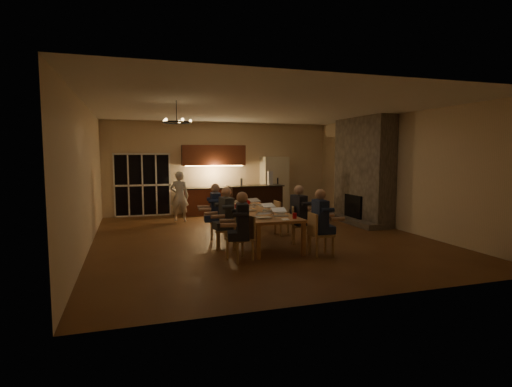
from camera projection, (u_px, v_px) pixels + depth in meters
The scene contains 45 objects.
floor at pixel (260, 237), 10.07m from camera, with size 9.00×9.00×0.00m, color brown.
back_wall at pixel (221, 168), 14.20m from camera, with size 8.00×0.04×3.20m, color beige.
left_wall at pixel (86, 177), 8.71m from camera, with size 0.04×9.00×3.20m, color beige.
right_wall at pixel (397, 172), 11.12m from camera, with size 0.04×9.00×3.20m, color beige.
ceiling at pixel (260, 108), 9.75m from camera, with size 8.00×9.00×0.04m, color white.
french_doors at pixel (143, 185), 13.40m from camera, with size 1.86×0.08×2.10m, color black.
fireplace at pixel (363, 170), 12.16m from camera, with size 0.58×2.50×3.20m, color #6D6055.
kitchenette at pixel (214, 180), 13.85m from camera, with size 2.24×0.68×2.40m, color #5E291A, non-canonical shape.
refrigerator at pixel (274, 184), 14.48m from camera, with size 0.90×0.68×2.00m, color beige.
dining_table at pixel (258, 226), 9.55m from camera, with size 1.10×3.21×0.75m, color tan.
bar_island at pixel (255, 202), 13.05m from camera, with size 1.79×0.68×1.08m, color black.
chair_left_near at pixel (240, 238), 7.84m from camera, with size 0.44×0.44×0.89m, color tan, non-canonical shape.
chair_left_mid at pixel (226, 229), 8.78m from camera, with size 0.44×0.44×0.89m, color tan, non-canonical shape.
chair_left_far at pixel (219, 221), 9.89m from camera, with size 0.44×0.44×0.89m, color tan, non-canonical shape.
chair_right_near at pixel (321, 234), 8.28m from camera, with size 0.44×0.44×0.89m, color tan, non-canonical shape.
chair_right_mid at pixel (301, 225), 9.35m from camera, with size 0.44×0.44×0.89m, color tan, non-canonical shape.
chair_right_far at pixel (284, 218), 10.38m from camera, with size 0.44×0.44×0.89m, color tan, non-canonical shape.
person_left_near at pixel (242, 227), 7.71m from camera, with size 0.60×0.60×1.38m, color #23242D, non-canonical shape.
person_right_near at pixel (320, 222), 8.31m from camera, with size 0.60×0.60×1.38m, color navy, non-canonical shape.
person_left_mid at pixel (227, 218), 8.80m from camera, with size 0.60×0.60×1.38m, color #3E4549, non-canonical shape.
person_right_mid at pixel (299, 215), 9.28m from camera, with size 0.60×0.60×1.38m, color #23242D, non-canonical shape.
person_left_far at pixel (216, 211), 9.82m from camera, with size 0.60×0.60×1.38m, color navy, non-canonical shape.
standing_person at pixel (179, 196), 12.41m from camera, with size 0.57×0.38×1.57m, color silver.
chandelier at pixel (177, 122), 8.25m from camera, with size 0.60×0.60×0.03m, color black.
laptop_a at pixel (263, 213), 8.43m from camera, with size 0.32×0.28×0.23m, color silver, non-canonical shape.
laptop_b at pixel (280, 211), 8.70m from camera, with size 0.32×0.28×0.23m, color silver, non-canonical shape.
laptop_c at pixel (249, 206), 9.51m from camera, with size 0.32×0.28×0.23m, color silver, non-canonical shape.
laptop_d at pixel (270, 206), 9.49m from camera, with size 0.32×0.28×0.23m, color silver, non-canonical shape.
laptop_e at pixel (237, 201), 10.56m from camera, with size 0.32×0.28×0.23m, color silver, non-canonical shape.
laptop_f at pixel (257, 201), 10.57m from camera, with size 0.32×0.28×0.23m, color silver, non-canonical shape.
mug_front at pixel (265, 212), 9.04m from camera, with size 0.08×0.08×0.10m, color white.
mug_mid at pixel (254, 206), 10.07m from camera, with size 0.07×0.07×0.10m, color white.
mug_back at pixel (233, 205), 10.22m from camera, with size 0.08×0.08×0.10m, color white.
redcup_near at pixel (295, 216), 8.37m from camera, with size 0.09×0.09×0.12m, color red.
redcup_mid at pixel (237, 207), 9.78m from camera, with size 0.09×0.09×0.12m, color red.
redcup_far at pixel (249, 202), 10.85m from camera, with size 0.09×0.09×0.12m, color red.
can_silver at pixel (272, 212), 8.85m from camera, with size 0.06×0.06×0.12m, color #B2B2B7.
can_cola at pixel (238, 201), 10.86m from camera, with size 0.06×0.06×0.12m, color #3F0F0C.
can_right at pixel (269, 206), 9.87m from camera, with size 0.06×0.06×0.12m, color #B2B2B7.
plate_near at pixel (280, 213), 9.12m from camera, with size 0.23×0.23×0.02m, color white.
plate_left at pixel (256, 217), 8.51m from camera, with size 0.22×0.22×0.02m, color white.
plate_far at pixel (264, 206), 10.35m from camera, with size 0.27×0.27×0.02m, color white.
notepad at pixel (286, 219), 8.22m from camera, with size 0.15×0.21×0.01m, color white.
bar_bottle at pixel (242, 182), 12.78m from camera, with size 0.07×0.07×0.24m, color #99999E.
bar_blender at pixel (270, 178), 13.19m from camera, with size 0.14×0.14×0.45m, color silver.
Camera 1 is at (-3.10, -9.42, 2.11)m, focal length 28.00 mm.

